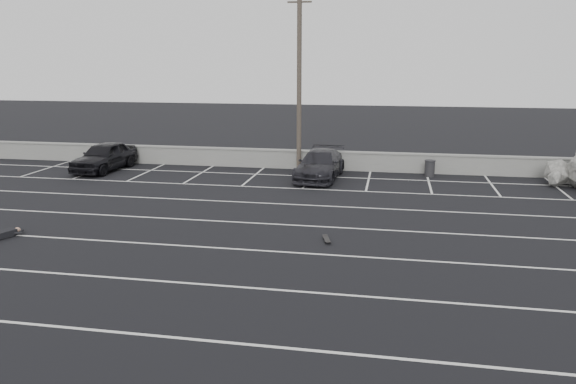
% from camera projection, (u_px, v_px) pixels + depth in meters
% --- Properties ---
extents(ground, '(120.00, 120.00, 0.00)m').
position_uv_depth(ground, '(228.00, 249.00, 18.22)').
color(ground, black).
rests_on(ground, ground).
extents(seawall, '(50.00, 0.45, 1.06)m').
position_uv_depth(seawall, '(299.00, 159.00, 31.48)').
color(seawall, gray).
rests_on(seawall, ground).
extents(stall_lines, '(36.00, 20.05, 0.01)m').
position_uv_depth(stall_lines, '(257.00, 213.00, 22.45)').
color(stall_lines, silver).
rests_on(stall_lines, ground).
extents(car_left, '(2.23, 4.76, 1.58)m').
position_uv_depth(car_left, '(104.00, 156.00, 30.90)').
color(car_left, black).
rests_on(car_left, ground).
extents(car_right, '(2.36, 5.10, 1.44)m').
position_uv_depth(car_right, '(320.00, 165.00, 28.83)').
color(car_right, black).
rests_on(car_right, ground).
extents(utility_pole, '(1.27, 0.25, 9.50)m').
position_uv_depth(utility_pole, '(299.00, 82.00, 29.72)').
color(utility_pole, '#4C4238').
rests_on(utility_pole, ground).
extents(trash_bin, '(0.61, 0.61, 0.87)m').
position_uv_depth(trash_bin, '(430.00, 168.00, 29.35)').
color(trash_bin, '#252527').
rests_on(trash_bin, ground).
extents(person, '(2.34, 2.86, 0.46)m').
position_uv_depth(person, '(4.00, 231.00, 19.34)').
color(person, black).
rests_on(person, ground).
extents(skateboard, '(0.36, 0.72, 0.08)m').
position_uv_depth(skateboard, '(327.00, 239.00, 18.95)').
color(skateboard, black).
rests_on(skateboard, ground).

